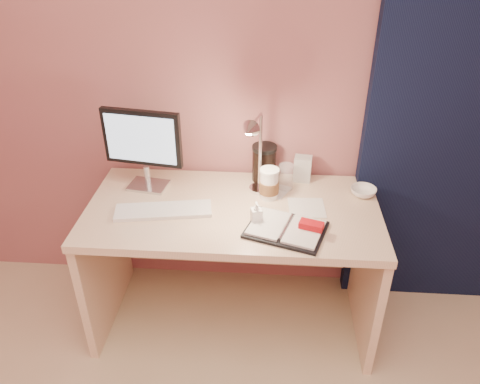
# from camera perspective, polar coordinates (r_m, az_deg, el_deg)

# --- Properties ---
(room) EXTENTS (3.50, 3.50, 3.50)m
(room) POSITION_cam_1_polar(r_m,az_deg,el_deg) (2.45, 22.87, 9.35)
(room) COLOR #C6B28E
(room) RESTS_ON ground
(desk) EXTENTS (1.40, 0.70, 0.73)m
(desk) POSITION_cam_1_polar(r_m,az_deg,el_deg) (2.42, -0.69, -5.44)
(desk) COLOR beige
(desk) RESTS_ON ground
(monitor) EXTENTS (0.39, 0.17, 0.42)m
(monitor) POSITION_cam_1_polar(r_m,az_deg,el_deg) (2.33, -11.70, 5.94)
(monitor) COLOR silver
(monitor) RESTS_ON desk
(keyboard) EXTENTS (0.46, 0.20, 0.02)m
(keyboard) POSITION_cam_1_polar(r_m,az_deg,el_deg) (2.22, -9.32, -2.25)
(keyboard) COLOR white
(keyboard) RESTS_ON desk
(planner) EXTENTS (0.40, 0.34, 0.05)m
(planner) POSITION_cam_1_polar(r_m,az_deg,el_deg) (2.08, 5.89, -4.45)
(planner) COLOR black
(planner) RESTS_ON desk
(paper_a) EXTENTS (0.21, 0.21, 0.00)m
(paper_a) POSITION_cam_1_polar(r_m,az_deg,el_deg) (2.12, 7.01, -4.15)
(paper_a) COLOR silver
(paper_a) RESTS_ON desk
(paper_b) EXTENTS (0.18, 0.18, 0.00)m
(paper_b) POSITION_cam_1_polar(r_m,az_deg,el_deg) (2.25, 8.13, -1.91)
(paper_b) COLOR silver
(paper_b) RESTS_ON desk
(paper_c) EXTENTS (0.19, 0.19, 0.00)m
(paper_c) POSITION_cam_1_polar(r_m,az_deg,el_deg) (2.37, 4.16, 0.23)
(paper_c) COLOR silver
(paper_c) RESTS_ON desk
(coffee_cup) EXTENTS (0.10, 0.10, 0.16)m
(coffee_cup) POSITION_cam_1_polar(r_m,az_deg,el_deg) (2.28, 3.56, 0.93)
(coffee_cup) COLOR white
(coffee_cup) RESTS_ON desk
(clear_cup) EXTENTS (0.08, 0.08, 0.13)m
(clear_cup) POSITION_cam_1_polar(r_m,az_deg,el_deg) (2.36, 5.62, 1.84)
(clear_cup) COLOR white
(clear_cup) RESTS_ON desk
(bowl) EXTENTS (0.16, 0.16, 0.04)m
(bowl) POSITION_cam_1_polar(r_m,az_deg,el_deg) (2.40, 14.80, 0.04)
(bowl) COLOR white
(bowl) RESTS_ON desk
(lotion_bottle) EXTENTS (0.06, 0.06, 0.11)m
(lotion_bottle) POSITION_cam_1_polar(r_m,az_deg,el_deg) (2.10, 2.01, -2.52)
(lotion_bottle) COLOR white
(lotion_bottle) RESTS_ON desk
(dark_jar) EXTENTS (0.12, 0.12, 0.17)m
(dark_jar) POSITION_cam_1_polar(r_m,az_deg,el_deg) (2.42, 2.95, 3.34)
(dark_jar) COLOR black
(dark_jar) RESTS_ON desk
(product_box) EXTENTS (0.10, 0.08, 0.13)m
(product_box) POSITION_cam_1_polar(r_m,az_deg,el_deg) (2.45, 7.64, 2.84)
(product_box) COLOR silver
(product_box) RESTS_ON desk
(desk_lamp) EXTENTS (0.15, 0.27, 0.44)m
(desk_lamp) POSITION_cam_1_polar(r_m,az_deg,el_deg) (2.14, 3.20, 5.04)
(desk_lamp) COLOR silver
(desk_lamp) RESTS_ON desk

